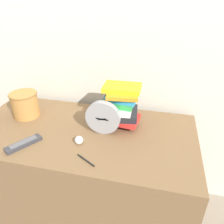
{
  "coord_description": "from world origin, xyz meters",
  "views": [
    {
      "loc": [
        0.43,
        -0.67,
        1.48
      ],
      "look_at": [
        0.17,
        0.42,
        0.86
      ],
      "focal_mm": 35.0,
      "sensor_mm": 36.0,
      "label": 1
    }
  ],
  "objects": [
    {
      "name": "tv_remote",
      "position": [
        -0.25,
        0.14,
        0.76
      ],
      "size": [
        0.15,
        0.19,
        0.02
      ],
      "color": "#333338",
      "rests_on": "desk"
    },
    {
      "name": "basket",
      "position": [
        -0.41,
        0.43,
        0.84
      ],
      "size": [
        0.18,
        0.18,
        0.16
      ],
      "color": "#B27A3D",
      "rests_on": "desk"
    },
    {
      "name": "pen",
      "position": [
        0.12,
        0.1,
        0.75
      ],
      "size": [
        0.11,
        0.07,
        0.01
      ],
      "color": "black",
      "rests_on": "desk"
    },
    {
      "name": "book_stack",
      "position": [
        0.21,
        0.47,
        0.87
      ],
      "size": [
        0.27,
        0.21,
        0.25
      ],
      "color": "#7A3899",
      "rests_on": "desk"
    },
    {
      "name": "crumpled_paper_ball",
      "position": [
        0.04,
        0.22,
        0.77
      ],
      "size": [
        0.05,
        0.05,
        0.05
      ],
      "color": "white",
      "rests_on": "desk"
    },
    {
      "name": "desk",
      "position": [
        0.0,
        0.35,
        0.37
      ],
      "size": [
        1.36,
        0.69,
        0.75
      ],
      "color": "brown",
      "rests_on": "ground_plane"
    },
    {
      "name": "desk_clock",
      "position": [
        0.14,
        0.36,
        0.85
      ],
      "size": [
        0.2,
        0.04,
        0.2
      ],
      "color": "#99999E",
      "rests_on": "desk"
    },
    {
      "name": "wall_back",
      "position": [
        0.0,
        0.76,
        1.2
      ],
      "size": [
        6.0,
        0.04,
        2.4
      ],
      "color": "silver",
      "rests_on": "ground_plane"
    }
  ]
}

